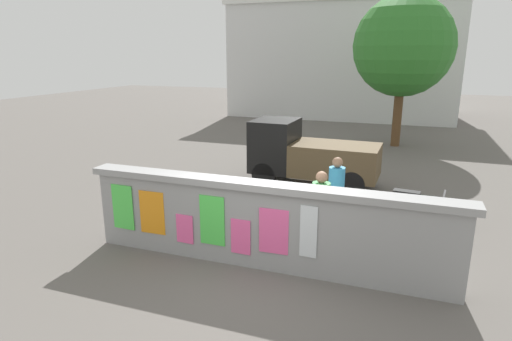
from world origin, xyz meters
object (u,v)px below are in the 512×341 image
(bicycle_near, at_px, (220,202))
(motorcycle, at_px, (413,207))
(person_bystander, at_px, (321,204))
(person_walking, at_px, (336,186))
(tree_roadside, at_px, (403,47))
(auto_rickshaw_truck, at_px, (308,154))

(bicycle_near, bearing_deg, motorcycle, 11.68)
(motorcycle, relative_size, person_bystander, 1.17)
(person_walking, height_order, tree_roadside, tree_roadside)
(tree_roadside, bearing_deg, auto_rickshaw_truck, -108.58)
(bicycle_near, bearing_deg, person_bystander, -22.85)
(tree_roadside, bearing_deg, person_walking, -95.11)
(person_bystander, height_order, tree_roadside, tree_roadside)
(auto_rickshaw_truck, relative_size, person_walking, 2.25)
(bicycle_near, relative_size, tree_roadside, 0.29)
(auto_rickshaw_truck, xyz_separation_m, motorcycle, (2.92, -2.36, -0.44))
(motorcycle, height_order, tree_roadside, tree_roadside)
(person_walking, xyz_separation_m, person_bystander, (-0.09, -1.21, 0.00))
(auto_rickshaw_truck, bearing_deg, tree_roadside, 71.42)
(person_walking, relative_size, person_bystander, 1.00)
(person_bystander, bearing_deg, tree_roadside, 84.97)
(tree_roadside, bearing_deg, person_bystander, -95.03)
(bicycle_near, height_order, person_walking, person_walking)
(auto_rickshaw_truck, relative_size, tree_roadside, 0.61)
(auto_rickshaw_truck, height_order, person_walking, auto_rickshaw_truck)
(bicycle_near, distance_m, person_walking, 2.72)
(motorcycle, xyz_separation_m, tree_roadside, (-0.72, 8.91, 3.50))
(auto_rickshaw_truck, relative_size, bicycle_near, 2.14)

